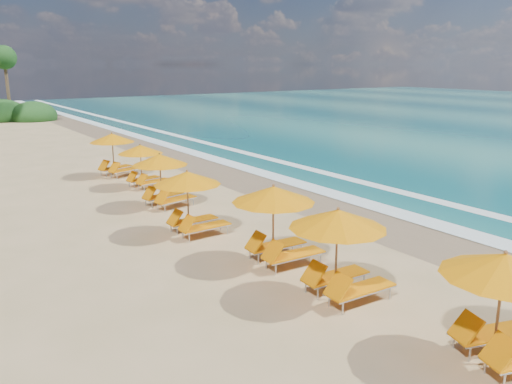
% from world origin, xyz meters
% --- Properties ---
extents(ground, '(160.00, 160.00, 0.00)m').
position_xyz_m(ground, '(0.00, 0.00, 0.00)').
color(ground, tan).
rests_on(ground, ground).
extents(wet_sand, '(4.00, 160.00, 0.01)m').
position_xyz_m(wet_sand, '(4.00, 0.00, 0.01)').
color(wet_sand, '#887151').
rests_on(wet_sand, ground).
extents(surf_foam, '(4.00, 160.00, 0.01)m').
position_xyz_m(surf_foam, '(6.70, 0.00, 0.03)').
color(surf_foam, white).
rests_on(surf_foam, ground).
extents(station_0, '(3.19, 3.11, 2.52)m').
position_xyz_m(station_0, '(-1.43, -11.03, 1.41)').
color(station_0, olive).
rests_on(station_0, ground).
extents(station_1, '(2.83, 2.63, 2.56)m').
position_xyz_m(station_1, '(-2.04, -6.92, 1.43)').
color(station_1, olive).
rests_on(station_1, ground).
extents(station_2, '(2.89, 2.70, 2.58)m').
position_xyz_m(station_2, '(-1.92, -4.01, 1.44)').
color(station_2, olive).
rests_on(station_2, ground).
extents(station_3, '(2.63, 2.43, 2.45)m').
position_xyz_m(station_3, '(-2.79, -0.01, 1.37)').
color(station_3, olive).
rests_on(station_3, ground).
extents(station_4, '(2.91, 2.79, 2.41)m').
position_xyz_m(station_4, '(-2.04, 4.03, 1.35)').
color(station_4, olive).
rests_on(station_4, ground).
extents(station_5, '(2.72, 2.60, 2.25)m').
position_xyz_m(station_5, '(-1.36, 7.92, 1.26)').
color(station_5, olive).
rests_on(station_5, ground).
extents(station_6, '(3.09, 3.00, 2.46)m').
position_xyz_m(station_6, '(-1.56, 11.38, 1.38)').
color(station_6, olive).
rests_on(station_6, ground).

